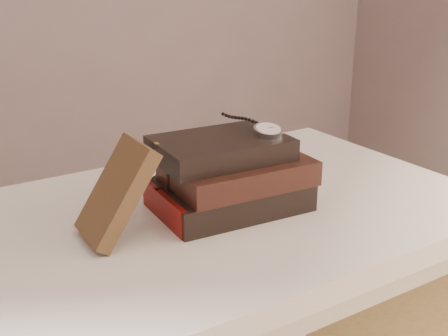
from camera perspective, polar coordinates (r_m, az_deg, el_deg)
table at (r=1.06m, az=-2.18°, el=-8.70°), size 1.00×0.60×0.75m
book_stack at (r=1.01m, az=0.55°, el=-0.74°), size 0.27×0.19×0.13m
journal at (r=0.91m, az=-10.37°, el=-2.30°), size 0.12×0.11×0.15m
pocket_watch at (r=1.01m, az=4.07°, el=3.77°), size 0.06×0.16×0.02m
eyeglasses at (r=1.04m, az=-6.11°, el=0.54°), size 0.11×0.13×0.05m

